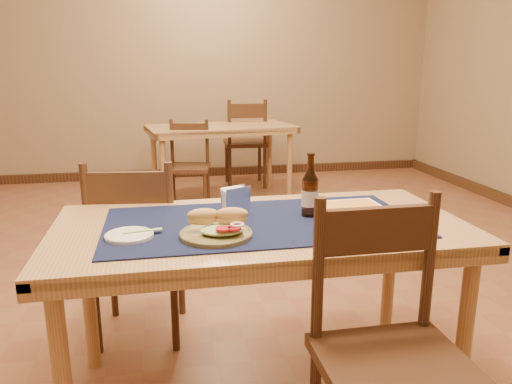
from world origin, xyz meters
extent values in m
cube|color=brown|center=(0.00, 0.00, -0.01)|extent=(6.00, 7.00, 0.02)
cube|color=#8E795B|center=(0.00, 3.51, 1.40)|extent=(6.00, 0.02, 2.80)
cylinder|color=tan|center=(-0.72, -1.12, 0.35)|extent=(0.06, 0.06, 0.71)
cylinder|color=tan|center=(0.72, -1.12, 0.35)|extent=(0.06, 0.06, 0.71)
cylinder|color=tan|center=(-0.72, -0.48, 0.35)|extent=(0.06, 0.06, 0.71)
cylinder|color=tan|center=(0.72, -0.48, 0.35)|extent=(0.06, 0.06, 0.71)
cube|color=tan|center=(0.00, -0.80, 0.73)|extent=(1.60, 0.80, 0.04)
cube|color=#0F153A|center=(0.00, -0.80, 0.75)|extent=(1.20, 0.60, 0.01)
cube|color=#412817|center=(0.00, 3.47, 0.05)|extent=(6.00, 0.06, 0.10)
cylinder|color=tan|center=(-0.36, 2.03, 0.35)|extent=(0.05, 0.05, 0.71)
cylinder|color=tan|center=(0.91, 2.23, 0.35)|extent=(0.05, 0.05, 0.71)
cylinder|color=tan|center=(-0.45, 2.58, 0.35)|extent=(0.05, 0.05, 0.71)
cylinder|color=tan|center=(0.82, 2.79, 0.35)|extent=(0.05, 0.05, 0.71)
cube|color=tan|center=(0.23, 2.41, 0.73)|extent=(1.54, 0.94, 0.04)
cylinder|color=#412817|center=(-0.30, -0.05, 0.23)|extent=(0.04, 0.04, 0.46)
cylinder|color=#412817|center=(-0.66, -0.01, 0.23)|extent=(0.04, 0.04, 0.46)
cylinder|color=#412817|center=(-0.34, -0.42, 0.23)|extent=(0.04, 0.04, 0.46)
cylinder|color=#412817|center=(-0.71, -0.37, 0.23)|extent=(0.04, 0.04, 0.46)
cube|color=#412817|center=(-0.50, -0.21, 0.46)|extent=(0.48, 0.48, 0.04)
cube|color=#412817|center=(-0.53, -0.41, 0.82)|extent=(0.37, 0.08, 0.14)
cylinder|color=#412817|center=(-0.34, -0.43, 0.70)|extent=(0.04, 0.04, 0.47)
cylinder|color=#412817|center=(-0.71, -0.38, 0.70)|extent=(0.04, 0.04, 0.47)
cube|color=#412817|center=(0.29, -1.43, 0.48)|extent=(0.45, 0.45, 0.04)
cube|color=#412817|center=(0.29, -1.23, 0.85)|extent=(0.38, 0.03, 0.15)
cylinder|color=#412817|center=(0.10, -1.23, 0.72)|extent=(0.04, 0.04, 0.49)
cylinder|color=#412817|center=(0.48, -1.23, 0.72)|extent=(0.04, 0.04, 0.49)
cylinder|color=#412817|center=(-0.33, 1.82, 0.21)|extent=(0.03, 0.03, 0.42)
cylinder|color=#412817|center=(0.00, 1.76, 0.21)|extent=(0.03, 0.03, 0.42)
cylinder|color=#412817|center=(-0.27, 2.15, 0.21)|extent=(0.03, 0.03, 0.42)
cylinder|color=#412817|center=(0.06, 2.09, 0.21)|extent=(0.03, 0.03, 0.42)
cube|color=#412817|center=(-0.13, 1.95, 0.42)|extent=(0.45, 0.45, 0.04)
cube|color=#412817|center=(-0.10, 2.13, 0.75)|extent=(0.34, 0.09, 0.13)
cylinder|color=#412817|center=(-0.27, 2.16, 0.63)|extent=(0.03, 0.03, 0.43)
cylinder|color=#412817|center=(0.06, 2.10, 0.63)|extent=(0.03, 0.03, 0.43)
cylinder|color=#412817|center=(0.77, 3.08, 0.24)|extent=(0.04, 0.04, 0.49)
cylinder|color=#412817|center=(0.38, 3.10, 0.24)|extent=(0.04, 0.04, 0.49)
cylinder|color=#412817|center=(0.75, 2.69, 0.24)|extent=(0.04, 0.04, 0.49)
cylinder|color=#412817|center=(0.36, 2.71, 0.24)|extent=(0.04, 0.04, 0.49)
cube|color=#412817|center=(0.56, 2.90, 0.49)|extent=(0.48, 0.48, 0.04)
cube|color=#412817|center=(0.55, 2.69, 0.87)|extent=(0.39, 0.05, 0.15)
cylinder|color=#412817|center=(0.75, 2.68, 0.74)|extent=(0.04, 0.04, 0.50)
cylinder|color=#412817|center=(0.36, 2.70, 0.74)|extent=(0.04, 0.04, 0.50)
cylinder|color=brown|center=(-0.19, -0.94, 0.76)|extent=(0.26, 0.26, 0.01)
torus|color=brown|center=(-0.19, -0.94, 0.77)|extent=(0.26, 0.26, 0.01)
ellipsoid|color=#A7BD81|center=(-0.17, -0.95, 0.78)|extent=(0.16, 0.13, 0.03)
ellipsoid|color=tan|center=(-0.23, -0.91, 0.82)|extent=(0.11, 0.05, 0.06)
ellipsoid|color=tan|center=(-0.13, -0.93, 0.82)|extent=(0.12, 0.06, 0.07)
cylinder|color=red|center=(-0.17, -1.00, 0.80)|extent=(0.05, 0.05, 0.01)
cylinder|color=red|center=(-0.13, -1.00, 0.80)|extent=(0.05, 0.05, 0.01)
torus|color=white|center=(-0.12, -0.99, 0.81)|extent=(0.05, 0.05, 0.01)
cylinder|color=silver|center=(-0.50, -0.89, 0.76)|extent=(0.17, 0.17, 0.01)
torus|color=silver|center=(-0.50, -0.89, 0.77)|extent=(0.17, 0.17, 0.01)
cube|color=#81C86E|center=(-0.47, -0.87, 0.77)|extent=(0.11, 0.03, 0.00)
cube|color=#81C86E|center=(-0.40, -0.86, 0.77)|extent=(0.04, 0.03, 0.00)
cylinder|color=#46220C|center=(0.21, -0.76, 0.83)|extent=(0.07, 0.07, 0.15)
cone|color=#46220C|center=(0.21, -0.76, 0.93)|extent=(0.07, 0.07, 0.04)
cylinder|color=#46220C|center=(0.21, -0.76, 0.97)|extent=(0.03, 0.03, 0.06)
cylinder|color=#46220C|center=(0.21, -0.76, 1.01)|extent=(0.03, 0.03, 0.01)
cylinder|color=beige|center=(0.21, -0.76, 0.83)|extent=(0.07, 0.07, 0.06)
cube|color=white|center=(-0.08, -0.67, 0.76)|extent=(0.13, 0.09, 0.00)
cube|color=white|center=(-0.07, -0.69, 0.81)|extent=(0.11, 0.05, 0.11)
cube|color=white|center=(-0.09, -0.65, 0.81)|extent=(0.11, 0.05, 0.11)
cube|color=white|center=(-0.08, -0.67, 0.81)|extent=(0.12, 0.08, 0.10)
cube|color=#417FD0|center=(-0.07, -0.69, 0.82)|extent=(0.07, 0.04, 0.04)
cube|color=#FFE3C0|center=(0.42, -0.66, 0.76)|extent=(0.29, 0.21, 0.00)
cube|color=gold|center=(0.42, -0.66, 0.76)|extent=(0.25, 0.18, 0.00)
camera|label=1|loc=(-0.37, -2.62, 1.35)|focal=35.00mm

